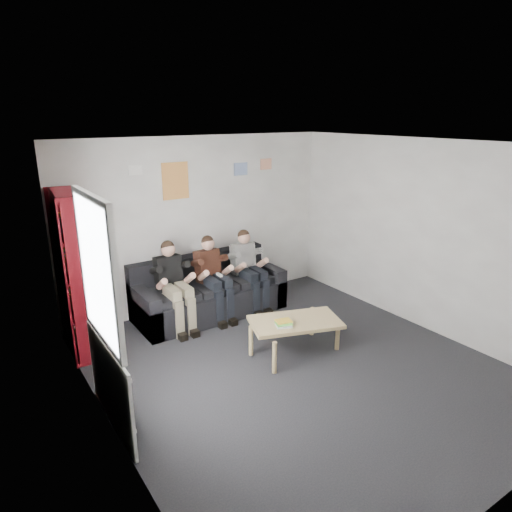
{
  "coord_description": "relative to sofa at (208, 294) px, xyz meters",
  "views": [
    {
      "loc": [
        -3.21,
        -3.84,
        3.02
      ],
      "look_at": [
        0.25,
        1.3,
        1.07
      ],
      "focal_mm": 32.0,
      "sensor_mm": 36.0,
      "label": 1
    }
  ],
  "objects": [
    {
      "name": "room_shell",
      "position": [
        0.13,
        -2.06,
        1.03
      ],
      "size": [
        5.0,
        5.0,
        5.0
      ],
      "color": "black",
      "rests_on": "ground"
    },
    {
      "name": "bookshelf",
      "position": [
        -1.93,
        -0.09,
        0.74
      ],
      "size": [
        0.32,
        0.95,
        2.12
      ],
      "rotation": [
        0.0,
        0.0,
        -0.1
      ],
      "color": "maroon",
      "rests_on": "ground"
    },
    {
      "name": "game_cases",
      "position": [
        0.13,
        -1.76,
        0.16
      ],
      "size": [
        0.24,
        0.21,
        0.05
      ],
      "rotation": [
        0.0,
        0.0,
        -0.38
      ],
      "color": "silver",
      "rests_on": "coffee_table"
    },
    {
      "name": "poster_blue",
      "position": [
        0.88,
        0.42,
        1.83
      ],
      "size": [
        0.25,
        0.01,
        0.2
      ],
      "primitive_type": "cube",
      "color": "#3D75D1",
      "rests_on": "room_shell"
    },
    {
      "name": "sofa",
      "position": [
        0.0,
        0.0,
        0.0
      ],
      "size": [
        2.3,
        0.94,
        0.89
      ],
      "color": "black",
      "rests_on": "ground"
    },
    {
      "name": "person_middle",
      "position": [
        0.0,
        -0.2,
        0.32
      ],
      "size": [
        0.36,
        0.77,
        1.27
      ],
      "rotation": [
        0.0,
        0.0,
        0.1
      ],
      "color": "#452217",
      "rests_on": "sofa"
    },
    {
      "name": "poster_pink",
      "position": [
        1.38,
        0.42,
        1.88
      ],
      "size": [
        0.22,
        0.01,
        0.18
      ],
      "primitive_type": "cube",
      "color": "#D141A2",
      "rests_on": "room_shell"
    },
    {
      "name": "coffee_table",
      "position": [
        0.34,
        -1.73,
        0.08
      ],
      "size": [
        1.15,
        0.63,
        0.46
      ],
      "rotation": [
        0.0,
        0.0,
        -0.33
      ],
      "color": "tan",
      "rests_on": "ground"
    },
    {
      "name": "poster_sign",
      "position": [
        -0.87,
        0.42,
        1.93
      ],
      "size": [
        0.2,
        0.01,
        0.14
      ],
      "primitive_type": "cube",
      "color": "white",
      "rests_on": "room_shell"
    },
    {
      "name": "person_right",
      "position": [
        0.64,
        -0.2,
        0.33
      ],
      "size": [
        0.36,
        0.77,
        1.27
      ],
      "rotation": [
        0.0,
        0.0,
        -0.08
      ],
      "color": "white",
      "rests_on": "sofa"
    },
    {
      "name": "poster_large",
      "position": [
        -0.27,
        0.42,
        1.73
      ],
      "size": [
        0.42,
        0.01,
        0.55
      ],
      "primitive_type": "cube",
      "color": "#CFCC49",
      "rests_on": "room_shell"
    },
    {
      "name": "radiator",
      "position": [
        -2.02,
        -1.86,
        0.03
      ],
      "size": [
        0.1,
        0.64,
        0.6
      ],
      "color": "white",
      "rests_on": "ground"
    },
    {
      "name": "window",
      "position": [
        -2.09,
        -1.86,
        0.71
      ],
      "size": [
        0.05,
        1.3,
        2.36
      ],
      "color": "white",
      "rests_on": "room_shell"
    },
    {
      "name": "person_left",
      "position": [
        -0.64,
        -0.2,
        0.33
      ],
      "size": [
        0.37,
        0.8,
        1.29
      ],
      "rotation": [
        0.0,
        0.0,
        -0.03
      ],
      "color": "black",
      "rests_on": "sofa"
    }
  ]
}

